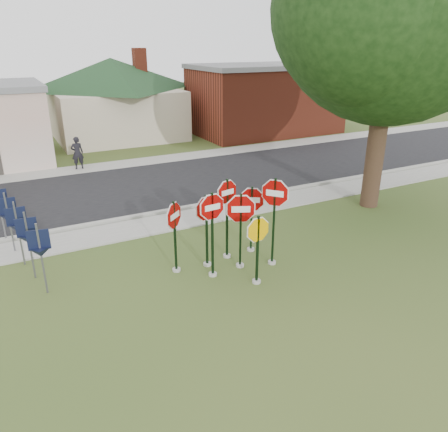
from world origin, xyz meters
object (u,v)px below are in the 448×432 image
stop_sign_yellow (258,243)px  pedestrian (77,153)px  oak_tree (395,2)px  stop_sign_left (212,224)px  stop_sign_center (241,220)px

stop_sign_yellow → pedestrian: stop_sign_yellow is taller
oak_tree → stop_sign_left: bearing=-164.8°
stop_sign_left → pedestrian: (-1.29, 13.12, -0.71)m
stop_sign_yellow → pedestrian: bearing=98.9°
stop_sign_center → pedestrian: 13.22m
oak_tree → pedestrian: size_ratio=7.21×
stop_sign_yellow → oak_tree: size_ratio=0.17×
stop_sign_center → oak_tree: size_ratio=0.20×
stop_sign_yellow → oak_tree: (7.28, 3.14, 6.27)m
stop_sign_left → stop_sign_yellow: bearing=-45.6°
stop_sign_yellow → pedestrian: size_ratio=1.24×
oak_tree → pedestrian: 15.88m
stop_sign_center → stop_sign_yellow: 1.06m
stop_sign_center → stop_sign_left: stop_sign_left is taller
stop_sign_yellow → oak_tree: 10.11m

